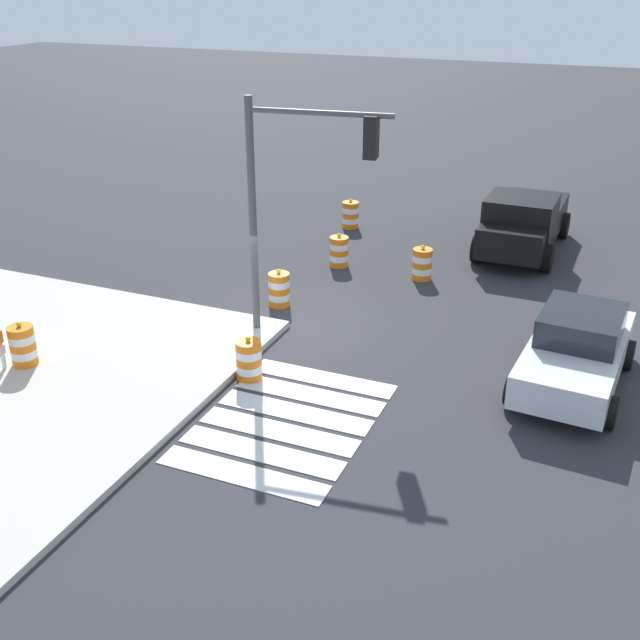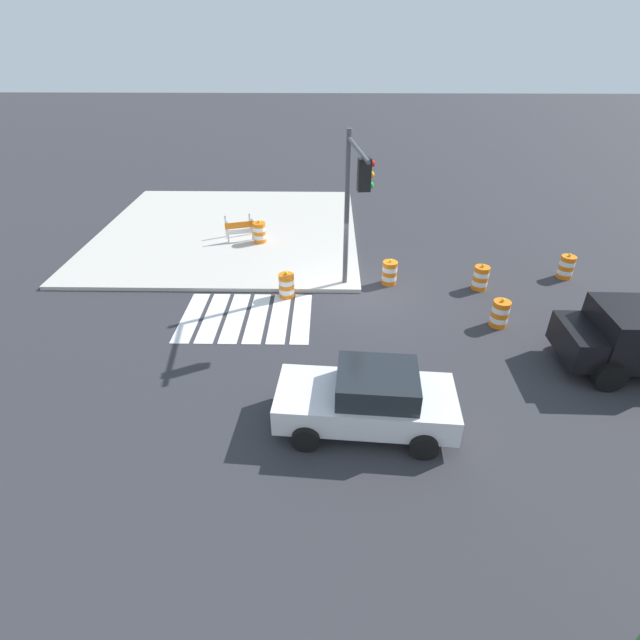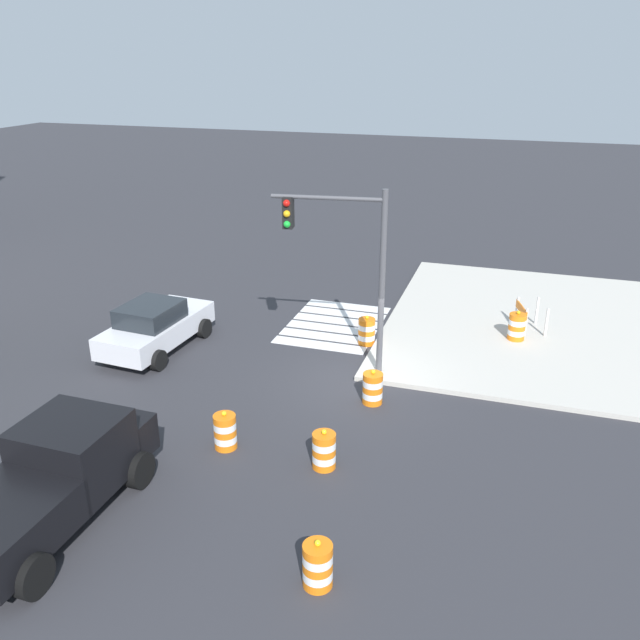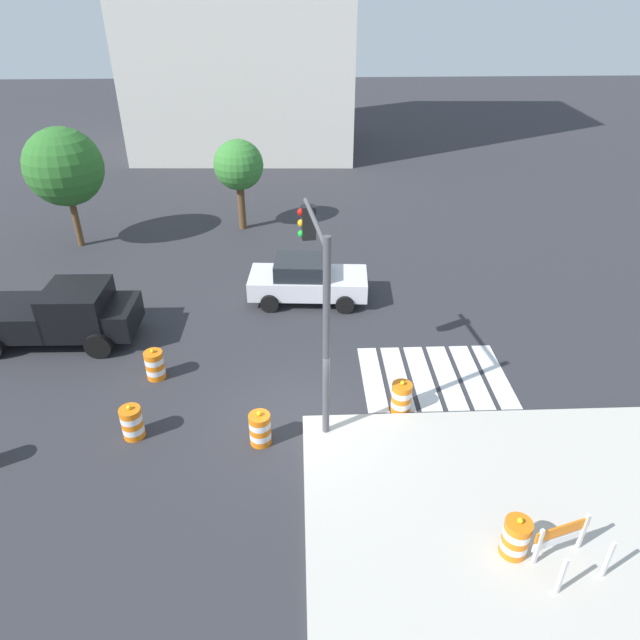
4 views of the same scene
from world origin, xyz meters
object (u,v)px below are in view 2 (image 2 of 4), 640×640
traffic_barrel_median_near (287,286)px  traffic_barrel_far_curb (390,273)px  traffic_barrel_median_far (481,278)px  construction_barricade (239,228)px  sports_car (368,399)px  traffic_barrel_near_corner (566,267)px  traffic_barrel_on_sidewalk (260,232)px  traffic_light_pole (354,193)px  traffic_barrel_crosswalk_end (500,313)px

traffic_barrel_median_near → traffic_barrel_far_curb: size_ratio=1.00×
traffic_barrel_median_near → traffic_barrel_median_far: 7.21m
traffic_barrel_median_far → construction_barricade: size_ratio=0.73×
sports_car → traffic_barrel_far_curb: 7.73m
traffic_barrel_far_curb → construction_barricade: construction_barricade is taller
traffic_barrel_median_near → traffic_barrel_far_curb: (-3.83, -1.12, 0.00)m
traffic_barrel_near_corner → traffic_barrel_on_sidewalk: size_ratio=1.00×
traffic_barrel_on_sidewalk → traffic_light_pole: size_ratio=0.19×
sports_car → traffic_barrel_on_sidewalk: (4.04, -11.25, -0.21)m
traffic_barrel_median_near → construction_barricade: 5.60m
traffic_barrel_median_far → traffic_light_pole: 6.06m
traffic_barrel_crosswalk_end → sports_car: bearing=45.2°
traffic_barrel_crosswalk_end → traffic_light_pole: 6.15m
traffic_barrel_crosswalk_end → traffic_barrel_on_sidewalk: size_ratio=1.00×
sports_car → traffic_barrel_on_sidewalk: size_ratio=4.33×
sports_car → traffic_light_pole: (0.19, -6.27, 3.10)m
traffic_barrel_median_far → traffic_barrel_on_sidewalk: traffic_barrel_on_sidewalk is taller
traffic_barrel_crosswalk_end → traffic_barrel_on_sidewalk: bearing=-37.2°
sports_car → traffic_barrel_far_curb: bearing=-100.1°
traffic_barrel_median_far → traffic_light_pole: size_ratio=0.19×
construction_barricade → traffic_light_pole: (-4.78, 5.22, 3.19)m
traffic_barrel_far_curb → traffic_barrel_near_corner: bearing=-174.9°
sports_car → traffic_barrel_median_near: (2.48, -6.48, -0.36)m
sports_car → traffic_light_pole: bearing=-88.3°
traffic_barrel_median_far → traffic_barrel_on_sidewalk: size_ratio=1.00×
sports_car → traffic_light_pole: size_ratio=0.80×
traffic_barrel_crosswalk_end → traffic_barrel_median_far: 2.57m
traffic_barrel_median_far → traffic_barrel_crosswalk_end: bearing=88.7°
traffic_barrel_median_far → construction_barricade: 10.56m
traffic_barrel_crosswalk_end → traffic_light_pole: traffic_light_pole is taller
traffic_barrel_crosswalk_end → traffic_barrel_median_far: (-0.06, -2.57, 0.00)m
traffic_barrel_on_sidewalk → sports_car: bearing=109.8°
traffic_barrel_crosswalk_end → traffic_barrel_median_near: (7.11, -1.82, 0.00)m
sports_car → construction_barricade: sports_car is taller
sports_car → traffic_barrel_crosswalk_end: (-4.64, -4.66, -0.36)m
traffic_barrel_near_corner → traffic_barrel_far_curb: (6.92, 0.62, 0.00)m
traffic_barrel_crosswalk_end → traffic_light_pole: size_ratio=0.19×
traffic_barrel_median_far → traffic_barrel_on_sidewalk: (8.74, -4.02, 0.15)m
traffic_barrel_near_corner → construction_barricade: size_ratio=0.73×
traffic_barrel_near_corner → construction_barricade: bearing=-13.9°
sports_car → traffic_light_pole: traffic_light_pole is taller
traffic_barrel_median_far → sports_car: bearing=57.0°
traffic_barrel_far_curb → traffic_barrel_on_sidewalk: size_ratio=1.00×
traffic_barrel_near_corner → traffic_barrel_on_sidewalk: bearing=-13.8°
traffic_barrel_far_curb → traffic_barrel_on_sidewalk: bearing=-34.0°
traffic_barrel_near_corner → traffic_barrel_median_far: bearing=15.5°
traffic_barrel_crosswalk_end → traffic_barrel_median_near: size_ratio=1.00×
traffic_barrel_near_corner → traffic_barrel_median_near: 10.89m
traffic_barrel_near_corner → traffic_barrel_median_far: (3.58, 1.00, 0.00)m
traffic_barrel_near_corner → sports_car: bearing=44.8°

